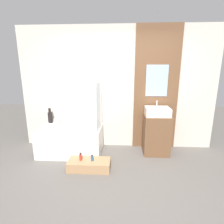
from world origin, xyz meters
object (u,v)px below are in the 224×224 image
bathtub (71,140)px  vase_tall_dark (50,117)px  sink (157,111)px  wooden_step_bench (89,165)px  vase_round_light (57,120)px  bottle_soap_secondary (92,158)px  bottle_soap_primary (81,157)px

bathtub → vase_tall_dark: size_ratio=3.85×
sink → vase_tall_dark: 2.32m
wooden_step_bench → vase_round_light: size_ratio=5.47×
wooden_step_bench → bottle_soap_secondary: bottle_soap_secondary is taller
sink → vase_tall_dark: size_ratio=1.46×
bathtub → bottle_soap_primary: (0.34, -0.62, -0.05)m
sink → bottle_soap_primary: 1.74m
bottle_soap_secondary → sink: bearing=30.9°
sink → bottle_soap_secondary: sink is taller
wooden_step_bench → vase_round_light: (-0.87, 0.89, 0.54)m
wooden_step_bench → vase_round_light: vase_round_light is taller
vase_tall_dark → sink: bearing=-4.4°
vase_round_light → bottle_soap_primary: (0.73, -0.89, -0.40)m
wooden_step_bench → vase_round_light: 1.36m
bathtub → bottle_soap_secondary: (0.55, -0.62, -0.07)m
bottle_soap_primary → vase_round_light: bearing=129.3°
sink → bottle_soap_secondary: 1.58m
vase_round_light → wooden_step_bench: bearing=-45.5°
wooden_step_bench → vase_round_light: bearing=134.5°
bottle_soap_secondary → bottle_soap_primary: bearing=-180.0°
bottle_soap_primary → bottle_soap_secondary: size_ratio=1.34×
vase_tall_dark → bottle_soap_secondary: size_ratio=3.12×
bathtub → bottle_soap_primary: bearing=-60.9°
bathtub → vase_round_light: size_ratio=9.35×
bathtub → bottle_soap_primary: size_ratio=8.95×
bathtub → sink: bearing=3.6°
vase_tall_dark → vase_round_light: (0.15, -0.02, -0.07)m
bathtub → wooden_step_bench: 0.82m
wooden_step_bench → vase_tall_dark: bearing=138.5°
vase_tall_dark → vase_round_light: vase_tall_dark is taller
bathtub → vase_round_light: (-0.38, 0.27, 0.35)m
wooden_step_bench → bottle_soap_secondary: 0.14m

